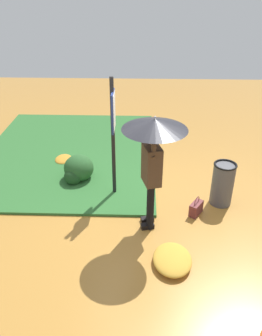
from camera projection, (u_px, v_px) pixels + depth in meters
ground_plane at (152, 215)px, 6.14m from camera, size 18.00×18.00×0.00m
grass_verge at (70, 153)px, 8.21m from camera, size 4.80×4.00×0.05m
person_with_umbrella at (153, 146)px, 5.08m from camera, size 0.96×0.96×2.04m
info_sign_post at (113, 125)px, 6.03m from camera, size 0.44×0.07×2.30m
handbag at (196, 208)px, 6.12m from camera, size 0.33×0.28×0.37m
trash_bin at (223, 184)px, 6.28m from camera, size 0.42×0.42×0.83m
shrub_cluster at (78, 170)px, 7.05m from camera, size 0.67×0.61×0.55m
leaf_pile_by_bench at (64, 159)px, 7.87m from camera, size 0.47×0.38×0.10m
leaf_pile_far_path at (172, 259)px, 5.09m from camera, size 0.72×0.58×0.16m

